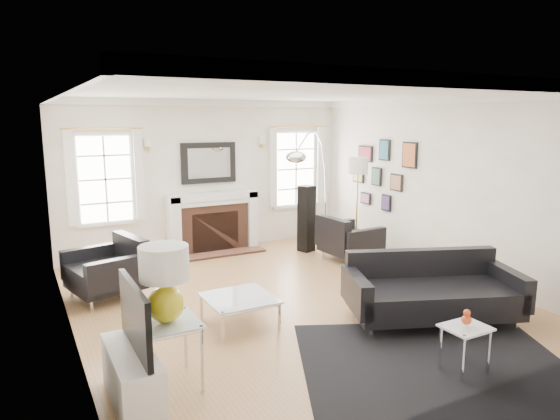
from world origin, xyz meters
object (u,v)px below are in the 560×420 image
armchair_right (347,240)px  coffee_table (239,300)px  arc_floor_lamp (312,186)px  sofa (430,292)px  gourd_lamp (165,278)px  fireplace (213,223)px  armchair_left (110,270)px

armchair_right → coffee_table: size_ratio=1.27×
coffee_table → arc_floor_lamp: size_ratio=0.34×
sofa → gourd_lamp: bearing=179.9°
coffee_table → arc_floor_lamp: arc_floor_lamp is taller
fireplace → sofa: size_ratio=0.75×
sofa → armchair_right: size_ratio=2.25×
sofa → fireplace: bearing=105.3°
fireplace → sofa: 4.48m
fireplace → arc_floor_lamp: 1.97m
sofa → gourd_lamp: size_ratio=3.16×
sofa → arc_floor_lamp: size_ratio=0.97×
armchair_right → gourd_lamp: gourd_lamp is taller
fireplace → arc_floor_lamp: bearing=-33.9°
fireplace → armchair_right: bearing=-41.3°
armchair_left → coffee_table: (1.19, -1.77, -0.06)m
arc_floor_lamp → armchair_left: bearing=-171.3°
armchair_left → coffee_table: armchair_left is taller
coffee_table → arc_floor_lamp: 3.52m
sofa → armchair_right: (0.68, 2.69, -0.01)m
coffee_table → fireplace: bearing=74.2°
armchair_left → armchair_right: 4.00m
sofa → coffee_table: sofa is taller
armchair_left → armchair_right: (4.00, -0.05, -0.02)m
fireplace → armchair_left: bearing=-143.5°
fireplace → sofa: fireplace is taller
fireplace → armchair_right: size_ratio=1.69×
coffee_table → gourd_lamp: bearing=-139.9°
coffee_table → arc_floor_lamp: (2.47, 2.33, 0.94)m
coffee_table → armchair_right: bearing=31.5°
coffee_table → gourd_lamp: size_ratio=1.11×
sofa → armchair_left: (-3.32, 2.74, 0.01)m
fireplace → gourd_lamp: 4.82m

